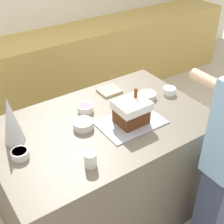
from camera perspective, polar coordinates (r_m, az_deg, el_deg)
ground_plane at (r=2.76m, az=-1.47°, el=-17.54°), size 12.00×12.00×0.00m
back_cabinet_block at (r=3.74m, az=-16.43°, el=5.47°), size 6.00×0.60×0.89m
kitchen_island at (r=2.41m, az=-1.63°, el=-10.82°), size 1.48×0.95×0.92m
baking_tray at (r=2.12m, az=3.48°, el=-1.92°), size 0.44×0.30×0.01m
gingerbread_house at (r=2.06m, az=3.57°, el=0.11°), size 0.22×0.19×0.23m
decorative_tree at (r=1.97m, az=-17.98°, el=-1.46°), size 0.13×0.13×0.31m
candy_bowl_center_rear at (r=2.46m, az=10.43°, el=3.89°), size 0.10×0.10×0.05m
candy_bowl_near_tray_right at (r=2.22m, az=-4.90°, el=0.73°), size 0.11×0.11×0.05m
candy_bowl_far_right at (r=1.91m, az=-16.49°, el=-7.32°), size 0.11×0.11×0.05m
candy_bowl_near_tray_left at (r=2.06m, az=-5.30°, el=-2.23°), size 0.14×0.14×0.05m
candy_bowl_behind_tray at (r=2.39m, az=6.51°, el=3.07°), size 0.13×0.13×0.04m
cookbook at (r=2.45m, az=-0.50°, el=3.91°), size 0.16×0.14×0.02m
mug at (r=1.77m, az=-3.96°, el=-8.67°), size 0.07×0.07×0.09m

